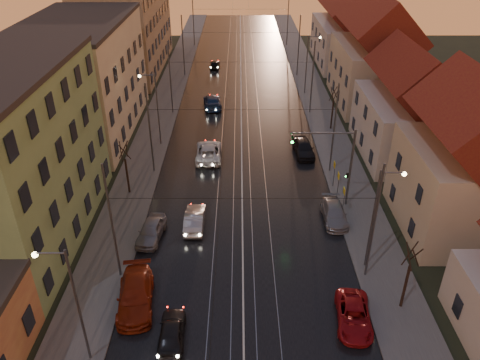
{
  "coord_description": "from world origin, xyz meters",
  "views": [
    {
      "loc": [
        -0.25,
        -15.97,
        22.51
      ],
      "look_at": [
        -0.19,
        17.29,
        2.98
      ],
      "focal_mm": 35.0,
      "sensor_mm": 36.0,
      "label": 1
    }
  ],
  "objects_px": {
    "street_lamp_0": "(70,297)",
    "driving_car_3": "(212,102)",
    "driving_car_4": "(215,64)",
    "parked_right_2": "(304,148)",
    "traffic_light_mast": "(340,159)",
    "parked_left_3": "(151,230)",
    "parked_right_1": "(334,213)",
    "driving_car_2": "(209,151)",
    "street_lamp_1": "(379,210)",
    "driving_car_1": "(195,219)",
    "parked_left_2": "(135,295)",
    "parked_right_0": "(354,316)",
    "street_lamp_3": "(309,59)",
    "street_lamp_2": "(154,102)",
    "driving_car_0": "(172,331)"
  },
  "relations": [
    {
      "from": "street_lamp_0",
      "to": "driving_car_3",
      "type": "xyz_separation_m",
      "value": [
        5.39,
        39.03,
        -4.12
      ]
    },
    {
      "from": "driving_car_4",
      "to": "parked_right_2",
      "type": "bearing_deg",
      "value": 109.73
    },
    {
      "from": "driving_car_3",
      "to": "parked_right_2",
      "type": "xyz_separation_m",
      "value": [
        10.15,
        -13.38,
        0.02
      ]
    },
    {
      "from": "traffic_light_mast",
      "to": "parked_left_3",
      "type": "distance_m",
      "value": 16.27
    },
    {
      "from": "parked_right_1",
      "to": "driving_car_2",
      "type": "bearing_deg",
      "value": 134.76
    },
    {
      "from": "street_lamp_1",
      "to": "parked_right_2",
      "type": "xyz_separation_m",
      "value": [
        -2.66,
        17.65,
        -4.1
      ]
    },
    {
      "from": "parked_left_3",
      "to": "driving_car_1",
      "type": "bearing_deg",
      "value": 32.19
    },
    {
      "from": "traffic_light_mast",
      "to": "parked_left_3",
      "type": "relative_size",
      "value": 1.72
    },
    {
      "from": "street_lamp_0",
      "to": "parked_left_2",
      "type": "distance_m",
      "value": 6.32
    },
    {
      "from": "street_lamp_1",
      "to": "parked_left_2",
      "type": "distance_m",
      "value": 17.0
    },
    {
      "from": "street_lamp_1",
      "to": "driving_car_4",
      "type": "bearing_deg",
      "value": 105.5
    },
    {
      "from": "street_lamp_1",
      "to": "driving_car_1",
      "type": "relative_size",
      "value": 1.85
    },
    {
      "from": "parked_right_0",
      "to": "parked_right_1",
      "type": "xyz_separation_m",
      "value": [
        0.74,
        11.1,
        0.03
      ]
    },
    {
      "from": "driving_car_2",
      "to": "parked_left_3",
      "type": "xyz_separation_m",
      "value": [
        -3.73,
        -13.44,
        -0.05
      ]
    },
    {
      "from": "driving_car_2",
      "to": "parked_left_2",
      "type": "height_order",
      "value": "parked_left_2"
    },
    {
      "from": "parked_right_0",
      "to": "driving_car_4",
      "type": "bearing_deg",
      "value": 108.1
    },
    {
      "from": "street_lamp_0",
      "to": "street_lamp_3",
      "type": "relative_size",
      "value": 1.0
    },
    {
      "from": "traffic_light_mast",
      "to": "driving_car_1",
      "type": "relative_size",
      "value": 1.66
    },
    {
      "from": "street_lamp_2",
      "to": "driving_car_1",
      "type": "relative_size",
      "value": 1.85
    },
    {
      "from": "parked_left_3",
      "to": "street_lamp_2",
      "type": "bearing_deg",
      "value": 103.82
    },
    {
      "from": "driving_car_3",
      "to": "traffic_light_mast",
      "type": "bearing_deg",
      "value": 110.43
    },
    {
      "from": "street_lamp_3",
      "to": "parked_left_2",
      "type": "distance_m",
      "value": 43.01
    },
    {
      "from": "driving_car_2",
      "to": "parked_right_0",
      "type": "distance_m",
      "value": 24.4
    },
    {
      "from": "street_lamp_0",
      "to": "driving_car_2",
      "type": "height_order",
      "value": "street_lamp_0"
    },
    {
      "from": "street_lamp_2",
      "to": "driving_car_4",
      "type": "distance_m",
      "value": 28.63
    },
    {
      "from": "parked_left_2",
      "to": "parked_right_0",
      "type": "bearing_deg",
      "value": -13.63
    },
    {
      "from": "street_lamp_0",
      "to": "traffic_light_mast",
      "type": "xyz_separation_m",
      "value": [
        17.1,
        16.0,
        -0.29
      ]
    },
    {
      "from": "traffic_light_mast",
      "to": "driving_car_3",
      "type": "bearing_deg",
      "value": 116.94
    },
    {
      "from": "parked_right_2",
      "to": "parked_right_0",
      "type": "bearing_deg",
      "value": -92.76
    },
    {
      "from": "street_lamp_1",
      "to": "parked_left_2",
      "type": "bearing_deg",
      "value": -167.1
    },
    {
      "from": "street_lamp_0",
      "to": "parked_left_2",
      "type": "height_order",
      "value": "street_lamp_0"
    },
    {
      "from": "driving_car_2",
      "to": "driving_car_3",
      "type": "relative_size",
      "value": 1.04
    },
    {
      "from": "driving_car_0",
      "to": "parked_right_2",
      "type": "bearing_deg",
      "value": -115.54
    },
    {
      "from": "street_lamp_0",
      "to": "parked_right_2",
      "type": "relative_size",
      "value": 1.73
    },
    {
      "from": "street_lamp_3",
      "to": "parked_right_2",
      "type": "height_order",
      "value": "street_lamp_3"
    },
    {
      "from": "street_lamp_2",
      "to": "driving_car_1",
      "type": "xyz_separation_m",
      "value": [
        5.24,
        -15.05,
        -4.17
      ]
    },
    {
      "from": "street_lamp_3",
      "to": "driving_car_3",
      "type": "bearing_deg",
      "value": -158.79
    },
    {
      "from": "street_lamp_1",
      "to": "street_lamp_3",
      "type": "relative_size",
      "value": 1.0
    },
    {
      "from": "driving_car_3",
      "to": "parked_right_0",
      "type": "bearing_deg",
      "value": 99.68
    },
    {
      "from": "parked_right_0",
      "to": "parked_right_1",
      "type": "distance_m",
      "value": 11.13
    },
    {
      "from": "driving_car_0",
      "to": "driving_car_3",
      "type": "height_order",
      "value": "driving_car_3"
    },
    {
      "from": "parked_left_2",
      "to": "driving_car_0",
      "type": "bearing_deg",
      "value": -53.53
    },
    {
      "from": "driving_car_0",
      "to": "parked_right_1",
      "type": "bearing_deg",
      "value": -135.49
    },
    {
      "from": "street_lamp_3",
      "to": "parked_left_2",
      "type": "relative_size",
      "value": 1.48
    },
    {
      "from": "street_lamp_0",
      "to": "driving_car_3",
      "type": "bearing_deg",
      "value": 82.13
    },
    {
      "from": "driving_car_0",
      "to": "driving_car_3",
      "type": "relative_size",
      "value": 0.71
    },
    {
      "from": "traffic_light_mast",
      "to": "parked_right_1",
      "type": "height_order",
      "value": "traffic_light_mast"
    },
    {
      "from": "parked_left_2",
      "to": "parked_right_1",
      "type": "xyz_separation_m",
      "value": [
        14.55,
        9.5,
        -0.13
      ]
    },
    {
      "from": "driving_car_0",
      "to": "parked_left_3",
      "type": "bearing_deg",
      "value": -75.65
    },
    {
      "from": "driving_car_2",
      "to": "parked_right_1",
      "type": "distance_m",
      "value": 15.57
    }
  ]
}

